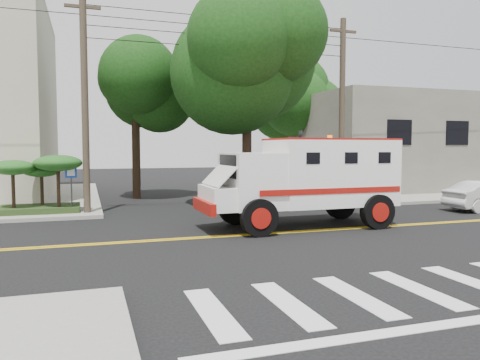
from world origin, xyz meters
name	(u,v)px	position (x,y,z in m)	size (l,w,h in m)	color
ground	(268,234)	(0.00, 0.00, 0.00)	(100.00, 100.00, 0.00)	black
sidewalk_ne	(378,187)	(13.50, 13.50, 0.07)	(17.00, 17.00, 0.15)	gray
building_right	(393,143)	(15.00, 14.00, 3.15)	(14.00, 12.00, 6.00)	#656256
utility_pole_left	(85,105)	(-5.60, 6.00, 4.50)	(0.28, 0.28, 9.00)	#382D23
utility_pole_right	(342,113)	(6.30, 6.20, 4.50)	(0.28, 0.28, 9.00)	#382D23
tree_main	(258,51)	(1.94, 6.21, 7.20)	(6.08, 5.70, 9.85)	black
tree_left	(142,93)	(-2.68, 11.79, 5.73)	(4.48, 4.20, 7.70)	black
tree_right	(303,100)	(8.84, 15.77, 6.09)	(4.80, 4.50, 8.20)	black
traffic_signal	(300,160)	(3.80, 5.60, 2.23)	(0.15, 0.18, 3.60)	#3F3F42
accessibility_sign	(71,183)	(-6.20, 6.17, 1.37)	(0.45, 0.10, 2.02)	#3F3F42
palm_planter	(39,176)	(-7.44, 6.62, 1.65)	(3.52, 2.63, 2.36)	#1E3314
armored_truck	(307,177)	(1.80, 0.86, 1.78)	(6.89, 2.84, 3.12)	white
pedestrian_a	(314,181)	(5.50, 7.54, 1.10)	(0.70, 0.46, 1.91)	gray
pedestrian_b	(327,183)	(5.80, 6.65, 1.01)	(0.84, 0.65, 1.72)	gray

